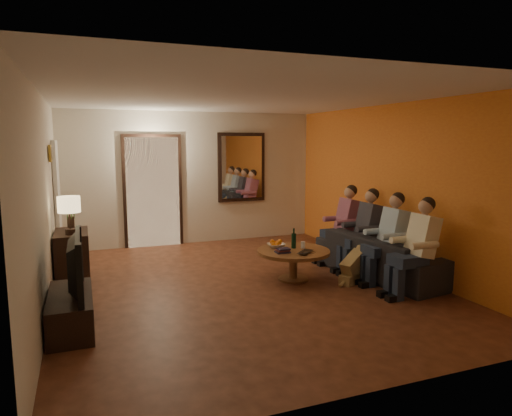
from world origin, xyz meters
name	(u,v)px	position (x,y,z in m)	size (l,w,h in m)	color
floor	(244,285)	(0.00, 0.00, 0.00)	(5.00, 6.00, 0.01)	#472113
ceiling	(243,97)	(0.00, 0.00, 2.60)	(5.00, 6.00, 0.01)	white
back_wall	(193,178)	(0.00, 3.00, 1.30)	(5.00, 0.02, 2.60)	beige
front_wall	(373,235)	(0.00, -3.00, 1.30)	(5.00, 0.02, 2.60)	beige
left_wall	(44,203)	(-2.50, 0.00, 1.30)	(0.02, 6.00, 2.60)	beige
right_wall	(394,188)	(2.50, 0.00, 1.30)	(0.02, 6.00, 2.60)	beige
orange_accent	(393,188)	(2.49, 0.00, 1.30)	(0.01, 6.00, 2.60)	orange
kitchen_doorway	(153,192)	(-0.80, 2.98, 1.05)	(1.00, 0.06, 2.10)	#FFE0A5
door_trim	(153,192)	(-0.80, 2.97, 1.05)	(1.12, 0.04, 2.22)	black
fridge_glimpse	(166,199)	(-0.55, 2.98, 0.90)	(0.45, 0.03, 1.70)	silver
mirror_frame	(241,167)	(1.00, 2.96, 1.50)	(1.00, 0.05, 1.40)	black
mirror_glass	(242,167)	(1.00, 2.93, 1.50)	(0.86, 0.02, 1.26)	white
white_door	(58,202)	(-2.46, 2.30, 1.02)	(0.06, 0.85, 2.04)	white
framed_art	(50,153)	(-2.47, 1.30, 1.85)	(0.03, 0.28, 0.24)	#B28C33
art_canvas	(51,153)	(-2.46, 1.30, 1.85)	(0.01, 0.22, 0.18)	brown
dresser	(72,257)	(-2.25, 1.02, 0.37)	(0.45, 0.84, 0.74)	black
table_lamp	(69,215)	(-2.25, 0.80, 1.01)	(0.30, 0.30, 0.54)	beige
flower_vase	(70,214)	(-2.25, 1.24, 0.96)	(0.14, 0.14, 0.44)	red
tv_stand	(71,311)	(-2.25, -0.75, 0.19)	(0.45, 1.16, 0.39)	black
tv	(68,265)	(-2.25, -0.75, 0.71)	(0.15, 1.13, 0.65)	black
sofa	(381,255)	(2.09, -0.30, 0.32)	(0.85, 2.17, 0.63)	black
person_a	(418,251)	(1.99, -1.20, 0.60)	(0.60, 0.40, 1.20)	tan
person_b	(389,242)	(1.99, -0.60, 0.60)	(0.60, 0.40, 1.20)	tan
person_c	(365,234)	(1.99, 0.00, 0.60)	(0.60, 0.40, 1.20)	tan
person_d	(344,227)	(1.99, 0.60, 0.60)	(0.60, 0.40, 1.20)	tan
dog	(354,263)	(1.53, -0.44, 0.28)	(0.56, 0.24, 0.56)	#987546
coffee_table	(293,265)	(0.77, -0.01, 0.23)	(1.06, 1.06, 0.45)	brown
bowl	(276,246)	(0.59, 0.21, 0.48)	(0.26, 0.26, 0.06)	white
oranges	(276,241)	(0.59, 0.21, 0.55)	(0.20, 0.20, 0.08)	orange
wine_bottle	(294,238)	(0.82, 0.09, 0.60)	(0.07, 0.07, 0.31)	black
wine_glass	(303,245)	(0.95, 0.04, 0.50)	(0.06, 0.06, 0.10)	silver
book_stack	(283,250)	(0.55, -0.11, 0.48)	(0.20, 0.15, 0.07)	black
laptop	(309,253)	(0.87, -0.29, 0.46)	(0.33, 0.21, 0.03)	black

